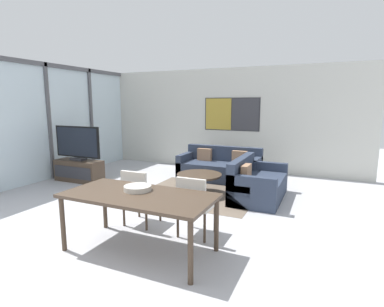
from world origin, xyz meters
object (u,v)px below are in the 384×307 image
Objects in this scene: dining_chair_centre at (195,202)px; dining_table at (139,199)px; sofa_side at (255,185)px; coffee_table at (199,179)px; tv_console at (79,171)px; dining_chair_left at (139,193)px; television at (77,143)px; sofa_main at (220,168)px; fruit_bowl at (138,188)px.

dining_table is at bearing -124.82° from dining_chair_centre.
coffee_table is (-1.11, -0.19, 0.04)m from sofa_side.
tv_console is 1.39× the size of dining_chair_left.
television is at bearing 150.15° from dining_chair_left.
sofa_main is at bearing 90.00° from coffee_table.
sofa_main reaches higher than dining_table.
tv_console is 0.66m from television.
television is 3.46m from sofa_main.
sofa_main is 3.29m from dining_chair_centre.
dining_chair_centre reaches higher than sofa_side.
television is 0.84× the size of sofa_side.
tv_console is 0.62× the size of sofa_main.
fruit_bowl reaches higher than sofa_side.
sofa_main reaches higher than tv_console.
sofa_main is 2.23× the size of dining_chair_left.
dining_table is (3.28, -2.30, -0.24)m from television.
coffee_table is 1.07× the size of dining_chair_left.
sofa_side is 2.12m from dining_chair_centre.
dining_chair_centre is (0.73, -1.88, 0.19)m from coffee_table.
tv_console is 1.31× the size of coffee_table.
tv_console is 3.26m from dining_chair_left.
dining_chair_left is (-0.20, -1.87, 0.19)m from coffee_table.
sofa_side is (4.13, 0.44, 0.01)m from tv_console.
fruit_bowl is (3.19, -2.18, 0.52)m from tv_console.
sofa_side is (1.11, -1.12, -0.00)m from sofa_main.
dining_chair_left is at bearing 124.21° from dining_table.
dining_chair_left is at bearing -29.85° from television.
tv_console is at bearing 96.09° from sofa_side.
dining_table is at bearing -84.06° from coffee_table.
sofa_main is (3.02, 1.56, -0.65)m from television.
tv_console is at bearing 145.01° from dining_table.
sofa_side is at bearing 6.08° from television.
dining_chair_left reaches higher than fruit_bowl.
sofa_main is 2.23× the size of dining_chair_centre.
television is 3.69× the size of fruit_bowl.
sofa_main is 1.03× the size of dining_table.
television is 0.67× the size of sofa_main.
television is 4.11m from dining_chair_centre.
dining_table reaches higher than coffee_table.
television reaches higher than fruit_bowl.
fruit_bowl is (0.37, -0.56, 0.28)m from dining_chair_left.
tv_console reaches higher than coffee_table.
dining_chair_centre reaches higher than coffee_table.
sofa_side is at bearing 70.22° from fruit_bowl.
dining_chair_centre is 0.83m from fruit_bowl.
dining_chair_left is at bearing -29.84° from tv_console.
tv_console is at bearing 156.44° from dining_chair_centre.
sofa_main is 3.20m from dining_chair_left.
dining_chair_centre is (0.46, 0.66, -0.17)m from dining_table.
sofa_side is (4.13, 0.44, -0.65)m from television.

